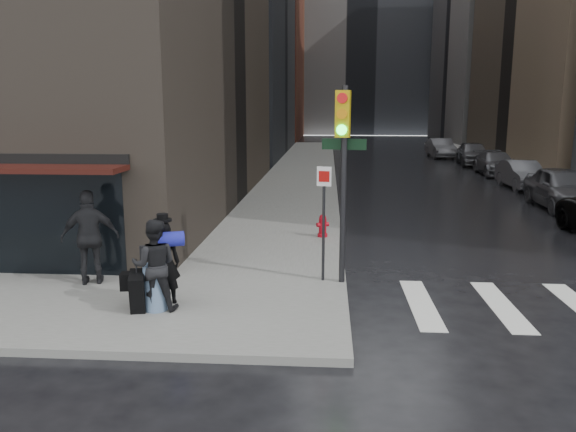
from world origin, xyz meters
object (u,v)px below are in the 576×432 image
at_px(man_jeans, 154,265).
at_px(man_greycoat, 90,237).
at_px(parked_car_1, 563,188).
at_px(parked_car_4, 473,153).
at_px(traffic_light, 341,158).
at_px(parked_car_3, 496,163).
at_px(parked_car_2, 522,175).
at_px(fire_hydrant, 323,227).
at_px(man_overcoat, 159,267).
at_px(parked_car_5, 441,148).

xyz_separation_m(man_jeans, man_greycoat, (-1.87, 1.50, 0.15)).
xyz_separation_m(parked_car_1, parked_car_4, (0.77, 17.17, -0.01)).
height_order(traffic_light, parked_car_1, traffic_light).
relative_size(traffic_light, parked_car_3, 0.90).
relative_size(man_greycoat, parked_car_2, 0.50).
relative_size(fire_hydrant, parked_car_1, 0.14).
distance_m(man_overcoat, traffic_light, 4.36).
relative_size(parked_car_3, parked_car_5, 1.01).
xyz_separation_m(man_greycoat, parked_car_4, (15.12, 28.29, -0.37)).
bearing_deg(parked_car_5, fire_hydrant, -108.72).
relative_size(man_jeans, parked_car_2, 0.42).
bearing_deg(man_greycoat, traffic_light, 167.28).
bearing_deg(man_jeans, parked_car_4, -123.37).
bearing_deg(traffic_light, man_overcoat, -143.73).
relative_size(man_greycoat, fire_hydrant, 3.06).
bearing_deg(man_overcoat, traffic_light, -168.98).
xyz_separation_m(man_overcoat, parked_car_1, (12.48, 12.35, -0.09)).
relative_size(parked_car_1, parked_car_2, 1.16).
distance_m(parked_car_2, parked_car_4, 11.46).
xyz_separation_m(parked_car_3, parked_car_5, (-1.03, 11.45, 0.08)).
bearing_deg(parked_car_4, parked_car_5, 106.34).
xyz_separation_m(fire_hydrant, parked_car_1, (9.38, 6.25, 0.37)).
relative_size(man_overcoat, parked_car_4, 0.38).
distance_m(fire_hydrant, parked_car_1, 11.27).
xyz_separation_m(fire_hydrant, parked_car_5, (9.04, 29.15, 0.31)).
bearing_deg(parked_car_3, parked_car_4, 90.67).
distance_m(traffic_light, parked_car_4, 29.60).
bearing_deg(man_greycoat, man_overcoat, 129.68).
xyz_separation_m(traffic_light, fire_hydrant, (-0.42, 4.46, -2.44)).
distance_m(fire_hydrant, parked_car_2, 15.41).
xyz_separation_m(man_overcoat, parked_car_2, (12.79, 18.07, -0.23)).
bearing_deg(man_greycoat, parked_car_2, -148.13).
bearing_deg(parked_car_5, parked_car_2, -89.33).
height_order(fire_hydrant, parked_car_4, parked_car_4).
height_order(man_jeans, parked_car_2, man_jeans).
height_order(man_jeans, parked_car_4, man_jeans).
bearing_deg(parked_car_2, fire_hydrant, -129.84).
xyz_separation_m(fire_hydrant, parked_car_3, (10.07, 17.70, 0.23)).
distance_m(fire_hydrant, parked_car_4, 25.53).
distance_m(man_greycoat, fire_hydrant, 7.00).
relative_size(man_overcoat, traffic_light, 0.43).
relative_size(traffic_light, parked_car_2, 1.02).
relative_size(man_jeans, parked_car_1, 0.36).
height_order(traffic_light, parked_car_3, traffic_light).
distance_m(parked_car_3, parked_car_5, 11.49).
bearing_deg(parked_car_3, fire_hydrant, -118.22).
bearing_deg(man_jeans, parked_car_1, -144.08).
bearing_deg(man_greycoat, man_jeans, 124.20).
height_order(man_overcoat, parked_car_3, man_overcoat).
relative_size(man_overcoat, fire_hydrant, 2.70).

